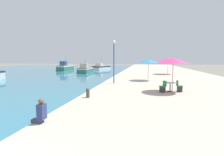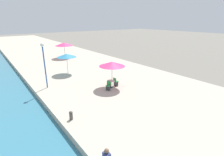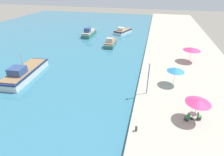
% 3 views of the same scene
% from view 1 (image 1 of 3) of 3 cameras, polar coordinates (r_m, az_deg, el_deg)
% --- Properties ---
extents(water_basin, '(56.00, 90.00, 0.04)m').
position_cam_1_polar(water_basin, '(51.11, -29.20, 1.96)').
color(water_basin, teal).
rests_on(water_basin, ground_plane).
extents(quay_promenade, '(16.00, 90.00, 0.53)m').
position_cam_1_polar(quay_promenade, '(39.61, 15.39, 1.87)').
color(quay_promenade, '#BCB29E').
rests_on(quay_promenade, ground_plane).
extents(fishing_boat_mid, '(2.48, 6.16, 3.71)m').
position_cam_1_polar(fishing_boat_mid, '(40.25, -8.71, 2.81)').
color(fishing_boat_mid, '#33705B').
rests_on(fishing_boat_mid, water_basin).
extents(fishing_boat_far, '(2.38, 6.88, 4.38)m').
position_cam_1_polar(fishing_boat_far, '(49.49, -14.99, 3.45)').
color(fishing_boat_far, '#33705B').
rests_on(fishing_boat_far, water_basin).
extents(fishing_boat_distant, '(4.78, 6.72, 3.37)m').
position_cam_1_polar(fishing_boat_distant, '(51.25, -3.56, 3.53)').
color(fishing_boat_distant, white).
rests_on(fishing_boat_distant, water_basin).
extents(cafe_umbrella_pink, '(2.61, 2.61, 2.71)m').
position_cam_1_polar(cafe_umbrella_pink, '(14.61, 19.36, 5.34)').
color(cafe_umbrella_pink, '#B7B7B7').
rests_on(cafe_umbrella_pink, quay_promenade).
extents(cafe_umbrella_white, '(2.44, 2.44, 2.59)m').
position_cam_1_polar(cafe_umbrella_white, '(21.70, 11.81, 5.48)').
color(cafe_umbrella_white, '#B7B7B7').
rests_on(cafe_umbrella_white, quay_promenade).
extents(cafe_umbrella_striped, '(3.12, 3.12, 2.74)m').
position_cam_1_polar(cafe_umbrella_striped, '(31.47, 17.83, 5.69)').
color(cafe_umbrella_striped, '#B7B7B7').
rests_on(cafe_umbrella_striped, quay_promenade).
extents(cafe_table, '(0.80, 0.80, 0.74)m').
position_cam_1_polar(cafe_table, '(14.72, 18.46, -2.21)').
color(cafe_table, '#333338').
rests_on(cafe_table, quay_promenade).
extents(cafe_chair_left, '(0.58, 0.57, 0.91)m').
position_cam_1_polar(cafe_chair_left, '(14.29, 16.25, -3.23)').
color(cafe_chair_left, '#2D2D33').
rests_on(cafe_chair_left, quay_promenade).
extents(cafe_chair_right, '(0.47, 0.45, 0.91)m').
position_cam_1_polar(cafe_chair_right, '(14.95, 21.12, -2.99)').
color(cafe_chair_right, '#2D2D33').
rests_on(cafe_chair_right, quay_promenade).
extents(person_at_quay, '(0.55, 0.36, 1.02)m').
position_cam_1_polar(person_at_quay, '(7.85, -22.26, -10.27)').
color(person_at_quay, '#333D5B').
rests_on(person_at_quay, quay_promenade).
extents(mooring_bollard, '(0.26, 0.26, 0.65)m').
position_cam_1_polar(mooring_bollard, '(12.01, -7.90, -4.70)').
color(mooring_bollard, '#4C4742').
rests_on(mooring_bollard, quay_promenade).
extents(lamppost, '(0.36, 0.36, 4.56)m').
position_cam_1_polar(lamppost, '(18.63, 0.62, 7.72)').
color(lamppost, '#28519E').
rests_on(lamppost, quay_promenade).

